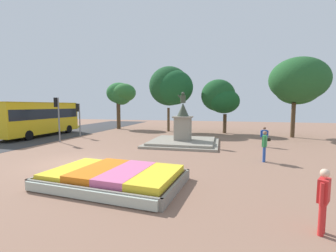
{
  "coord_description": "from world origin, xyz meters",
  "views": [
    {
      "loc": [
        7.83,
        -10.49,
        3.13
      ],
      "look_at": [
        4.74,
        2.41,
        1.92
      ],
      "focal_mm": 24.0,
      "sensor_mm": 36.0,
      "label": 1
    }
  ],
  "objects": [
    {
      "name": "city_bus",
      "position": [
        -10.36,
        8.65,
        1.98
      ],
      "size": [
        2.74,
        9.28,
        3.46
      ],
      "color": "gold",
      "rests_on": "ground_plane"
    },
    {
      "name": "park_tree_street_side",
      "position": [
        -5.44,
        17.82,
        4.75
      ],
      "size": [
        4.16,
        3.58,
        6.26
      ],
      "color": "#4C3823",
      "rests_on": "ground_plane"
    },
    {
      "name": "park_tree_far_right",
      "position": [
        14.85,
        13.39,
        5.28
      ],
      "size": [
        5.21,
        5.93,
        7.58
      ],
      "color": "#4C3823",
      "rests_on": "ground_plane"
    },
    {
      "name": "pedestrian_near_planter",
      "position": [
        10.26,
        -4.55,
        0.94
      ],
      "size": [
        0.38,
        0.5,
        1.63
      ],
      "color": "red",
      "rests_on": "ground_plane"
    },
    {
      "name": "traffic_light_mid_block",
      "position": [
        -5.73,
        5.85,
        2.66
      ],
      "size": [
        0.42,
        0.31,
        3.8
      ],
      "color": "slate",
      "rests_on": "ground_plane"
    },
    {
      "name": "pedestrian_with_handbag",
      "position": [
        11.03,
        7.56,
        0.85
      ],
      "size": [
        0.73,
        0.22,
        1.53
      ],
      "color": "#264CA5",
      "rests_on": "ground_plane"
    },
    {
      "name": "park_tree_behind_statue",
      "position": [
        7.66,
        15.5,
        4.0
      ],
      "size": [
        4.25,
        3.98,
        6.06
      ],
      "color": "#4C3823",
      "rests_on": "ground_plane"
    },
    {
      "name": "flower_planter",
      "position": [
        3.72,
        -2.55,
        0.29
      ],
      "size": [
        5.75,
        3.9,
        0.64
      ],
      "color": "#38281C",
      "rests_on": "ground_plane"
    },
    {
      "name": "park_tree_far_left",
      "position": [
        2.04,
        15.33,
        5.32
      ],
      "size": [
        5.22,
        5.26,
        7.7
      ],
      "color": "brown",
      "rests_on": "ground_plane"
    },
    {
      "name": "statue_monument",
      "position": [
        4.78,
        7.46,
        0.64
      ],
      "size": [
        5.68,
        5.68,
        4.22
      ],
      "color": "gray",
      "rests_on": "ground_plane"
    },
    {
      "name": "traffic_light_far_corner",
      "position": [
        -6.03,
        9.16,
        2.31
      ],
      "size": [
        0.41,
        0.29,
        3.33
      ],
      "color": "slate",
      "rests_on": "ground_plane"
    },
    {
      "name": "pedestrian_crossing_plaza",
      "position": [
        10.18,
        2.72,
        1.01
      ],
      "size": [
        0.33,
        0.54,
        1.73
      ],
      "color": "#264CA5",
      "rests_on": "ground_plane"
    },
    {
      "name": "ground_plane",
      "position": [
        0.0,
        0.0,
        0.0
      ],
      "size": [
        71.18,
        71.18,
        0.0
      ],
      "primitive_type": "plane",
      "color": "#8C6651"
    }
  ]
}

